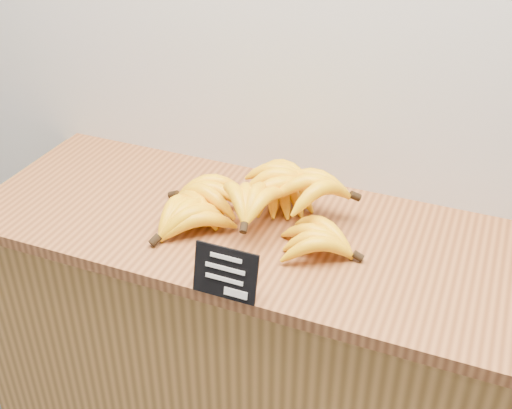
# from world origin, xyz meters

# --- Properties ---
(counter) EXTENTS (1.51, 0.50, 0.90)m
(counter) POSITION_xyz_m (-0.08, 2.75, 0.45)
(counter) COLOR #AB7937
(counter) RESTS_ON ground
(counter_top) EXTENTS (1.42, 0.54, 0.03)m
(counter_top) POSITION_xyz_m (-0.08, 2.75, 0.92)
(counter_top) COLOR #97592E
(counter_top) RESTS_ON counter
(chalkboard_sign) EXTENTS (0.14, 0.03, 0.11)m
(chalkboard_sign) POSITION_xyz_m (-0.06, 2.49, 0.98)
(chalkboard_sign) COLOR black
(chalkboard_sign) RESTS_ON counter_top
(banana_pile) EXTENTS (0.54, 0.37, 0.12)m
(banana_pile) POSITION_xyz_m (-0.10, 2.76, 0.99)
(banana_pile) COLOR yellow
(banana_pile) RESTS_ON counter_top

